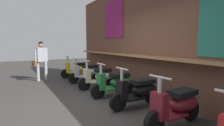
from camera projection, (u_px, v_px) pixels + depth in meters
ground_plane at (89, 109)px, 4.03m from camera, size 27.00×27.00×0.00m
market_stall_facade at (155, 36)px, 4.85m from camera, size 9.64×0.61×3.42m
scooter_yellow at (79, 69)px, 7.74m from camera, size 0.48×1.40×0.97m
scooter_silver at (88, 72)px, 6.84m from camera, size 0.46×1.40×0.97m
scooter_cream at (100, 77)px, 5.89m from camera, size 0.46×1.40×0.97m
scooter_green at (116, 83)px, 5.00m from camera, size 0.46×1.40×0.97m
scooter_black at (139, 91)px, 4.12m from camera, size 0.46×1.40×0.97m
scooter_maroon at (178, 105)px, 3.17m from camera, size 0.46×1.40×0.97m
shopper_with_handbag at (41, 57)px, 6.99m from camera, size 0.42×0.63×1.59m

